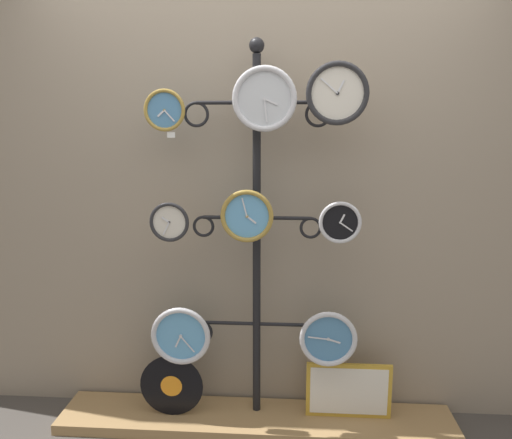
% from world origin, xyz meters
% --- Properties ---
extents(shop_wall, '(4.40, 0.04, 2.80)m').
position_xyz_m(shop_wall, '(0.00, 0.57, 1.40)').
color(shop_wall, gray).
rests_on(shop_wall, ground_plane).
extents(low_shelf, '(2.20, 0.36, 0.06)m').
position_xyz_m(low_shelf, '(0.00, 0.35, 0.03)').
color(low_shelf, '#9E7A4C').
rests_on(low_shelf, ground_plane).
extents(display_stand, '(0.76, 0.36, 2.09)m').
position_xyz_m(display_stand, '(0.00, 0.41, 0.82)').
color(display_stand, black).
rests_on(display_stand, ground_plane).
extents(clock_top_left, '(0.21, 0.04, 0.21)m').
position_xyz_m(clock_top_left, '(-0.46, 0.34, 1.73)').
color(clock_top_left, '#4C84B2').
extents(clock_top_center, '(0.32, 0.04, 0.32)m').
position_xyz_m(clock_top_center, '(0.04, 0.32, 1.78)').
color(clock_top_center, silver).
extents(clock_top_right, '(0.31, 0.04, 0.31)m').
position_xyz_m(clock_top_right, '(0.40, 0.31, 1.81)').
color(clock_top_right, silver).
extents(clock_middle_left, '(0.21, 0.04, 0.21)m').
position_xyz_m(clock_middle_left, '(-0.45, 0.32, 1.16)').
color(clock_middle_left, silver).
extents(clock_middle_center, '(0.27, 0.04, 0.27)m').
position_xyz_m(clock_middle_center, '(-0.04, 0.32, 1.20)').
color(clock_middle_center, '#60A8DB').
extents(clock_middle_right, '(0.22, 0.04, 0.22)m').
position_xyz_m(clock_middle_right, '(0.43, 0.31, 1.17)').
color(clock_middle_right, black).
extents(clock_bottom_left, '(0.33, 0.04, 0.33)m').
position_xyz_m(clock_bottom_left, '(-0.41, 0.32, 0.54)').
color(clock_bottom_left, '#60A8DB').
extents(clock_bottom_right, '(0.31, 0.04, 0.31)m').
position_xyz_m(clock_bottom_right, '(0.39, 0.30, 0.55)').
color(clock_bottom_right, '#4C84B2').
extents(vinyl_record, '(0.35, 0.01, 0.35)m').
position_xyz_m(vinyl_record, '(-0.47, 0.32, 0.24)').
color(vinyl_record, black).
rests_on(vinyl_record, low_shelf).
extents(picture_frame, '(0.47, 0.02, 0.31)m').
position_xyz_m(picture_frame, '(0.51, 0.37, 0.22)').
color(picture_frame, gold).
rests_on(picture_frame, low_shelf).
extents(price_tag_upper, '(0.04, 0.00, 0.03)m').
position_xyz_m(price_tag_upper, '(-0.43, 0.34, 1.61)').
color(price_tag_upper, white).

